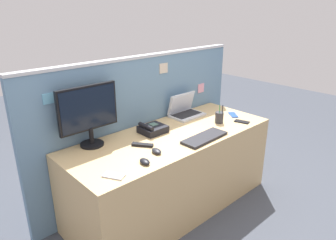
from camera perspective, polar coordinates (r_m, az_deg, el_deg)
name	(u,v)px	position (r m, az deg, el deg)	size (l,w,h in m)	color
ground_plane	(172,205)	(3.04, 0.66, -15.22)	(10.00, 10.00, 0.00)	#424751
desk	(172,171)	(2.85, 0.69, -9.34)	(1.90, 0.74, 0.72)	tan
cubicle_divider	(142,126)	(2.99, -4.68, -1.16)	(2.29, 0.08, 1.35)	#6084A3
desktop_monitor	(89,112)	(2.47, -14.26, 1.46)	(0.49, 0.19, 0.48)	black
laptop	(185,110)	(3.13, 3.07, 1.81)	(0.33, 0.23, 0.22)	silver
desk_phone	(152,129)	(2.72, -2.86, -1.64)	(0.22, 0.19, 0.09)	black
keyboard_main	(205,138)	(2.62, 6.68, -3.21)	(0.43, 0.16, 0.02)	#232328
computer_mouse_right_hand	(145,161)	(2.22, -4.27, -7.54)	(0.06, 0.10, 0.03)	black
computer_mouse_left_hand	(156,151)	(2.36, -2.12, -5.67)	(0.06, 0.10, 0.03)	#232328
pen_cup	(219,117)	(2.97, 9.32, 0.48)	(0.08, 0.08, 0.18)	#333338
cell_phone_silver_slab	(114,176)	(2.10, -9.86, -9.95)	(0.07, 0.14, 0.01)	#B7BAC1
cell_phone_blue_case	(233,115)	(3.21, 11.79, 0.93)	(0.06, 0.15, 0.01)	blue
cell_phone_black_slab	(242,122)	(3.04, 13.29, -0.30)	(0.07, 0.14, 0.01)	black
tv_remote	(142,145)	(2.48, -4.67, -4.53)	(0.04, 0.17, 0.02)	black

